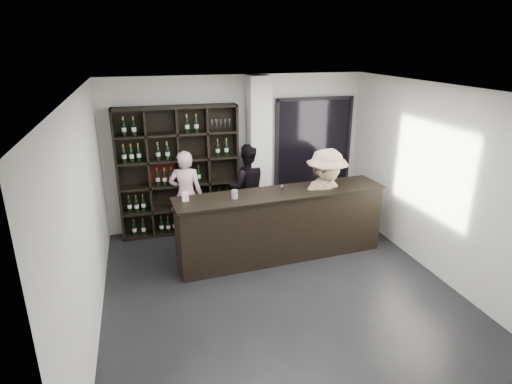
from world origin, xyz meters
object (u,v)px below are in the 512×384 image
object	(u,v)px
customer	(325,203)
tasting_counter	(281,225)
wine_shelf	(179,172)
taster_black	(248,187)
taster_pink	(186,195)

from	to	relation	value
customer	tasting_counter	bearing A→B (deg)	167.06
tasting_counter	customer	xyz separation A→B (m)	(0.75, -0.05, 0.34)
wine_shelf	taster_black	bearing A→B (deg)	-7.47
wine_shelf	customer	bearing A→B (deg)	-33.93
wine_shelf	taster_black	size ratio (longest dim) A/B	1.43
wine_shelf	taster_black	world-z (taller)	wine_shelf
taster_black	customer	distance (m)	1.68
tasting_counter	taster_black	distance (m)	1.35
taster_pink	taster_black	xyz separation A→B (m)	(1.18, 0.09, 0.01)
tasting_counter	taster_pink	xyz separation A→B (m)	(-1.42, 1.21, 0.24)
taster_black	customer	bearing A→B (deg)	137.98
tasting_counter	taster_black	bearing A→B (deg)	96.42
wine_shelf	taster_pink	size ratio (longest dim) A/B	1.45
wine_shelf	taster_black	xyz separation A→B (m)	(1.26, -0.17, -0.36)
taster_pink	customer	size ratio (longest dim) A/B	0.90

